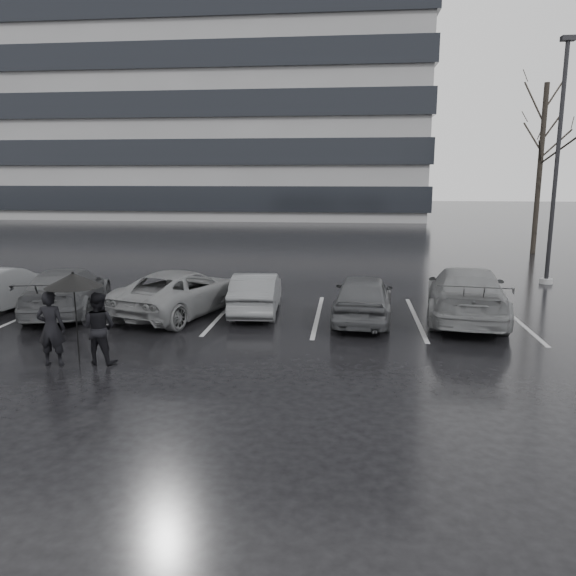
{
  "coord_description": "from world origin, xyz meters",
  "views": [
    {
      "loc": [
        1.46,
        -13.28,
        3.98
      ],
      "look_at": [
        -0.11,
        1.0,
        1.1
      ],
      "focal_mm": 35.0,
      "sensor_mm": 36.0,
      "label": 1
    }
  ],
  "objects_px": {
    "car_west_d": "(0,288)",
    "car_west_b": "(181,292)",
    "car_west_c": "(67,291)",
    "pedestrian_left": "(51,328)",
    "car_west_a": "(256,293)",
    "car_main": "(363,297)",
    "lamp_post": "(556,175)",
    "car_east": "(466,293)",
    "tree_north": "(540,170)",
    "pedestrian_right": "(99,328)"
  },
  "relations": [
    {
      "from": "car_main",
      "to": "car_east",
      "type": "xyz_separation_m",
      "value": [
        2.88,
        0.48,
        0.08
      ]
    },
    {
      "from": "pedestrian_left",
      "to": "lamp_post",
      "type": "height_order",
      "value": "lamp_post"
    },
    {
      "from": "car_main",
      "to": "tree_north",
      "type": "bearing_deg",
      "value": -117.21
    },
    {
      "from": "car_west_c",
      "to": "car_east",
      "type": "height_order",
      "value": "car_east"
    },
    {
      "from": "car_west_b",
      "to": "car_west_c",
      "type": "height_order",
      "value": "car_west_c"
    },
    {
      "from": "car_main",
      "to": "lamp_post",
      "type": "distance_m",
      "value": 9.98
    },
    {
      "from": "car_west_b",
      "to": "lamp_post",
      "type": "xyz_separation_m",
      "value": [
        12.23,
        6.08,
        3.35
      ]
    },
    {
      "from": "pedestrian_left",
      "to": "tree_north",
      "type": "xyz_separation_m",
      "value": [
        15.78,
        19.44,
        3.44
      ]
    },
    {
      "from": "pedestrian_left",
      "to": "lamp_post",
      "type": "relative_size",
      "value": 0.19
    },
    {
      "from": "tree_north",
      "to": "car_west_b",
      "type": "bearing_deg",
      "value": -134.36
    },
    {
      "from": "car_west_c",
      "to": "lamp_post",
      "type": "relative_size",
      "value": 0.52
    },
    {
      "from": "pedestrian_left",
      "to": "pedestrian_right",
      "type": "bearing_deg",
      "value": -170.52
    },
    {
      "from": "car_west_d",
      "to": "car_west_b",
      "type": "bearing_deg",
      "value": -170.91
    },
    {
      "from": "pedestrian_left",
      "to": "pedestrian_right",
      "type": "relative_size",
      "value": 1.04
    },
    {
      "from": "car_main",
      "to": "car_west_c",
      "type": "xyz_separation_m",
      "value": [
        -8.65,
        -0.0,
        -0.0
      ]
    },
    {
      "from": "car_west_c",
      "to": "pedestrian_right",
      "type": "bearing_deg",
      "value": 111.34
    },
    {
      "from": "tree_north",
      "to": "car_west_d",
      "type": "bearing_deg",
      "value": -143.25
    },
    {
      "from": "car_east",
      "to": "tree_north",
      "type": "xyz_separation_m",
      "value": [
        6.24,
        14.45,
        3.51
      ]
    },
    {
      "from": "pedestrian_right",
      "to": "tree_north",
      "type": "height_order",
      "value": "tree_north"
    },
    {
      "from": "car_main",
      "to": "car_west_b",
      "type": "xyz_separation_m",
      "value": [
        -5.25,
        0.23,
        -0.01
      ]
    },
    {
      "from": "car_west_c",
      "to": "tree_north",
      "type": "bearing_deg",
      "value": -153.15
    },
    {
      "from": "lamp_post",
      "to": "pedestrian_right",
      "type": "bearing_deg",
      "value": -140.23
    },
    {
      "from": "car_main",
      "to": "car_west_d",
      "type": "height_order",
      "value": "car_west_d"
    },
    {
      "from": "car_east",
      "to": "tree_north",
      "type": "bearing_deg",
      "value": -105.77
    },
    {
      "from": "car_west_a",
      "to": "pedestrian_left",
      "type": "height_order",
      "value": "pedestrian_left"
    },
    {
      "from": "tree_north",
      "to": "pedestrian_right",
      "type": "bearing_deg",
      "value": -127.71
    },
    {
      "from": "car_west_c",
      "to": "pedestrian_left",
      "type": "xyz_separation_m",
      "value": [
        2.0,
        -4.51,
        0.15
      ]
    },
    {
      "from": "car_west_a",
      "to": "car_west_c",
      "type": "distance_m",
      "value": 5.58
    },
    {
      "from": "car_main",
      "to": "pedestrian_left",
      "type": "relative_size",
      "value": 2.41
    },
    {
      "from": "car_main",
      "to": "car_west_a",
      "type": "distance_m",
      "value": 3.16
    },
    {
      "from": "car_west_a",
      "to": "car_west_d",
      "type": "height_order",
      "value": "car_west_d"
    },
    {
      "from": "car_west_a",
      "to": "car_west_b",
      "type": "distance_m",
      "value": 2.18
    },
    {
      "from": "car_main",
      "to": "lamp_post",
      "type": "height_order",
      "value": "lamp_post"
    },
    {
      "from": "car_west_c",
      "to": "car_east",
      "type": "xyz_separation_m",
      "value": [
        11.54,
        0.48,
        0.08
      ]
    },
    {
      "from": "pedestrian_right",
      "to": "lamp_post",
      "type": "xyz_separation_m",
      "value": [
        12.7,
        10.57,
        3.22
      ]
    },
    {
      "from": "car_west_c",
      "to": "tree_north",
      "type": "xyz_separation_m",
      "value": [
        17.77,
        14.93,
        3.59
      ]
    },
    {
      "from": "car_west_c",
      "to": "tree_north",
      "type": "height_order",
      "value": "tree_north"
    },
    {
      "from": "lamp_post",
      "to": "pedestrian_left",
      "type": "bearing_deg",
      "value": -141.58
    },
    {
      "from": "car_west_a",
      "to": "lamp_post",
      "type": "bearing_deg",
      "value": -154.21
    },
    {
      "from": "pedestrian_left",
      "to": "lamp_post",
      "type": "xyz_separation_m",
      "value": [
        13.63,
        10.81,
        3.19
      ]
    },
    {
      "from": "car_east",
      "to": "pedestrian_right",
      "type": "bearing_deg",
      "value": 36.47
    },
    {
      "from": "lamp_post",
      "to": "car_west_b",
      "type": "bearing_deg",
      "value": -153.58
    },
    {
      "from": "car_west_d",
      "to": "pedestrian_left",
      "type": "bearing_deg",
      "value": 139.49
    },
    {
      "from": "car_west_b",
      "to": "pedestrian_right",
      "type": "height_order",
      "value": "pedestrian_right"
    },
    {
      "from": "car_west_b",
      "to": "tree_north",
      "type": "bearing_deg",
      "value": -116.57
    },
    {
      "from": "pedestrian_left",
      "to": "tree_north",
      "type": "relative_size",
      "value": 0.19
    },
    {
      "from": "tree_north",
      "to": "car_west_a",
      "type": "bearing_deg",
      "value": -130.47
    },
    {
      "from": "car_west_b",
      "to": "car_main",
      "type": "bearing_deg",
      "value": -164.66
    },
    {
      "from": "car_west_c",
      "to": "pedestrian_left",
      "type": "distance_m",
      "value": 4.93
    },
    {
      "from": "car_west_b",
      "to": "pedestrian_left",
      "type": "distance_m",
      "value": 4.94
    }
  ]
}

